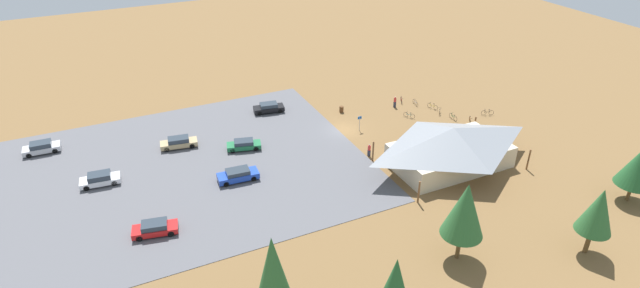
# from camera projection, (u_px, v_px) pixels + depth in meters

# --- Properties ---
(ground) EXTENTS (160.00, 160.00, 0.00)m
(ground) POSITION_uv_depth(u_px,v_px,m) (343.00, 130.00, 68.78)
(ground) COLOR brown
(ground) RESTS_ON ground
(parking_lot_asphalt) EXTENTS (43.04, 33.83, 0.05)m
(parking_lot_asphalt) POSITION_uv_depth(u_px,v_px,m) (180.00, 171.00, 59.67)
(parking_lot_asphalt) COLOR #56565B
(parking_lot_asphalt) RESTS_ON ground
(bike_pavilion) EXTENTS (15.81, 9.80, 5.00)m
(bike_pavilion) POSITION_uv_depth(u_px,v_px,m) (451.00, 145.00, 59.53)
(bike_pavilion) COLOR beige
(bike_pavilion) RESTS_ON ground
(trash_bin) EXTENTS (0.60, 0.60, 0.90)m
(trash_bin) POSITION_uv_depth(u_px,v_px,m) (341.00, 109.00, 73.32)
(trash_bin) COLOR brown
(trash_bin) RESTS_ON ground
(lot_sign) EXTENTS (0.56, 0.08, 2.20)m
(lot_sign) POSITION_uv_depth(u_px,v_px,m) (360.00, 121.00, 67.92)
(lot_sign) COLOR #99999E
(lot_sign) RESTS_ON ground
(pine_far_east) EXTENTS (3.81, 3.81, 8.08)m
(pine_far_east) POSITION_uv_depth(u_px,v_px,m) (465.00, 210.00, 44.15)
(pine_far_east) COLOR brown
(pine_far_east) RESTS_ON ground
(pine_far_west) EXTENTS (2.68, 2.68, 8.65)m
(pine_far_west) POSITION_uv_depth(u_px,v_px,m) (273.00, 268.00, 37.40)
(pine_far_west) COLOR brown
(pine_far_west) RESTS_ON ground
(pine_center) EXTENTS (3.17, 3.17, 7.02)m
(pine_center) POSITION_uv_depth(u_px,v_px,m) (598.00, 211.00, 45.14)
(pine_center) COLOR brown
(pine_center) RESTS_ON ground
(pine_midwest) EXTENTS (2.97, 2.97, 7.49)m
(pine_midwest) POSITION_uv_depth(u_px,v_px,m) (395.00, 288.00, 37.11)
(pine_midwest) COLOR brown
(pine_midwest) RESTS_ON ground
(pine_west) EXTENTS (3.86, 3.86, 6.55)m
(pine_west) POSITION_uv_depth(u_px,v_px,m) (639.00, 166.00, 52.52)
(pine_west) COLOR brown
(pine_west) RESTS_ON ground
(bicycle_yellow_lone_west) EXTENTS (0.73, 1.70, 0.84)m
(bicycle_yellow_lone_west) POSITION_uv_depth(u_px,v_px,m) (432.00, 106.00, 74.38)
(bicycle_yellow_lone_west) COLOR black
(bicycle_yellow_lone_west) RESTS_ON ground
(bicycle_white_yard_front) EXTENTS (0.49, 1.76, 0.78)m
(bicycle_white_yard_front) POSITION_uv_depth(u_px,v_px,m) (415.00, 103.00, 75.48)
(bicycle_white_yard_front) COLOR black
(bicycle_white_yard_front) RESTS_ON ground
(bicycle_black_edge_north) EXTENTS (1.70, 0.78, 0.90)m
(bicycle_black_edge_north) POSITION_uv_depth(u_px,v_px,m) (487.00, 113.00, 72.51)
(bicycle_black_edge_north) COLOR black
(bicycle_black_edge_north) RESTS_ON ground
(bicycle_green_front_row) EXTENTS (0.48, 1.78, 0.85)m
(bicycle_green_front_row) POSITION_uv_depth(u_px,v_px,m) (453.00, 117.00, 71.27)
(bicycle_green_front_row) COLOR black
(bicycle_green_front_row) RESTS_ON ground
(bicycle_orange_yard_center) EXTENTS (1.10, 1.40, 0.78)m
(bicycle_orange_yard_center) POSITION_uv_depth(u_px,v_px,m) (470.00, 120.00, 70.61)
(bicycle_orange_yard_center) COLOR black
(bicycle_orange_yard_center) RESTS_ON ground
(bicycle_teal_mid_cluster) EXTENTS (0.98, 1.43, 0.81)m
(bicycle_teal_mid_cluster) POSITION_uv_depth(u_px,v_px,m) (409.00, 115.00, 71.81)
(bicycle_teal_mid_cluster) COLOR black
(bicycle_teal_mid_cluster) RESTS_ON ground
(bicycle_silver_yard_right) EXTENTS (1.06, 1.29, 0.80)m
(bicycle_silver_yard_right) POSITION_uv_depth(u_px,v_px,m) (440.00, 111.00, 72.90)
(bicycle_silver_yard_right) COLOR black
(bicycle_silver_yard_right) RESTS_ON ground
(bicycle_red_back_row) EXTENTS (0.87, 1.58, 0.80)m
(bicycle_red_back_row) POSITION_uv_depth(u_px,v_px,m) (401.00, 100.00, 76.41)
(bicycle_red_back_row) COLOR black
(bicycle_red_back_row) RESTS_ON ground
(car_silver_near_entry) EXTENTS (4.33, 2.02, 1.40)m
(car_silver_near_entry) POSITION_uv_depth(u_px,v_px,m) (41.00, 148.00, 63.05)
(car_silver_near_entry) COLOR #BCBCC1
(car_silver_near_entry) RESTS_ON parking_lot_asphalt
(car_blue_end_stall) EXTENTS (4.74, 2.22, 1.36)m
(car_blue_end_stall) POSITION_uv_depth(u_px,v_px,m) (238.00, 175.00, 57.63)
(car_blue_end_stall) COLOR #1E42B2
(car_blue_end_stall) RESTS_ON parking_lot_asphalt
(car_red_mid_lot) EXTENTS (4.59, 2.59, 1.33)m
(car_red_mid_lot) POSITION_uv_depth(u_px,v_px,m) (155.00, 228.00, 49.36)
(car_red_mid_lot) COLOR red
(car_red_mid_lot) RESTS_ON parking_lot_asphalt
(car_green_front_row) EXTENTS (4.53, 2.73, 1.25)m
(car_green_front_row) POSITION_uv_depth(u_px,v_px,m) (244.00, 145.00, 63.80)
(car_green_front_row) COLOR #1E6B3D
(car_green_front_row) RESTS_ON parking_lot_asphalt
(car_tan_aisle_side) EXTENTS (4.76, 2.40, 1.36)m
(car_tan_aisle_side) POSITION_uv_depth(u_px,v_px,m) (179.00, 142.00, 64.21)
(car_tan_aisle_side) COLOR tan
(car_tan_aisle_side) RESTS_ON parking_lot_asphalt
(car_white_far_end) EXTENTS (4.43, 2.26, 1.39)m
(car_white_far_end) POSITION_uv_depth(u_px,v_px,m) (100.00, 179.00, 56.87)
(car_white_far_end) COLOR white
(car_white_far_end) RESTS_ON parking_lot_asphalt
(car_black_back_corner) EXTENTS (4.57, 2.51, 1.36)m
(car_black_back_corner) POSITION_uv_depth(u_px,v_px,m) (269.00, 108.00, 73.16)
(car_black_back_corner) COLOR black
(car_black_back_corner) RESTS_ON parking_lot_asphalt
(visitor_at_bikes) EXTENTS (0.36, 0.36, 1.69)m
(visitor_at_bikes) POSITION_uv_depth(u_px,v_px,m) (369.00, 150.00, 62.29)
(visitor_at_bikes) COLOR #2D3347
(visitor_at_bikes) RESTS_ON ground
(visitor_by_pavilion) EXTENTS (0.36, 0.36, 1.73)m
(visitor_by_pavilion) POSITION_uv_depth(u_px,v_px,m) (395.00, 102.00, 74.58)
(visitor_by_pavilion) COLOR #2D3347
(visitor_by_pavilion) RESTS_ON ground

